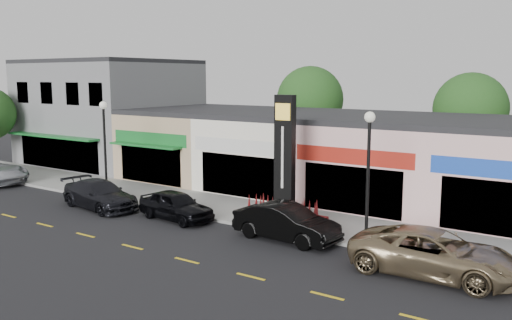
# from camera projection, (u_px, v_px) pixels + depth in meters

# --- Properties ---
(ground) EXTENTS (120.00, 120.00, 0.00)m
(ground) POSITION_uv_depth(u_px,v_px,m) (181.00, 230.00, 24.93)
(ground) COLOR black
(ground) RESTS_ON ground
(sidewalk) EXTENTS (52.00, 4.30, 0.15)m
(sidewalk) POSITION_uv_depth(u_px,v_px,m) (237.00, 210.00, 28.47)
(sidewalk) COLOR gray
(sidewalk) RESTS_ON ground
(curb) EXTENTS (52.00, 0.20, 0.15)m
(curb) POSITION_uv_depth(u_px,v_px,m) (210.00, 219.00, 26.63)
(curb) COLOR gray
(curb) RESTS_ON ground
(building_grey_2story) EXTENTS (12.00, 10.95, 8.30)m
(building_grey_2story) POSITION_uv_depth(u_px,v_px,m) (109.00, 112.00, 43.69)
(building_grey_2story) COLOR slate
(building_grey_2story) RESTS_ON ground
(shop_beige) EXTENTS (7.00, 10.85, 4.80)m
(shop_beige) POSITION_uv_depth(u_px,v_px,m) (200.00, 142.00, 38.66)
(shop_beige) COLOR tan
(shop_beige) RESTS_ON ground
(shop_cream) EXTENTS (7.00, 10.01, 4.80)m
(shop_cream) POSITION_uv_depth(u_px,v_px,m) (284.00, 149.00, 34.77)
(shop_cream) COLOR white
(shop_cream) RESTS_ON ground
(shop_pink_w) EXTENTS (7.00, 10.01, 4.80)m
(shop_pink_w) POSITION_uv_depth(u_px,v_px,m) (388.00, 158.00, 30.87)
(shop_pink_w) COLOR beige
(shop_pink_w) RESTS_ON ground
(tree_rear_west) EXTENTS (5.20, 5.20, 7.83)m
(tree_rear_west) POSITION_uv_depth(u_px,v_px,m) (310.00, 100.00, 42.28)
(tree_rear_west) COLOR #382619
(tree_rear_west) RESTS_ON ground
(tree_rear_mid) EXTENTS (4.80, 4.80, 7.29)m
(tree_rear_mid) POSITION_uv_depth(u_px,v_px,m) (470.00, 109.00, 35.66)
(tree_rear_mid) COLOR #382619
(tree_rear_mid) RESTS_ON ground
(lamp_west_near) EXTENTS (0.44, 0.44, 5.47)m
(lamp_west_near) POSITION_uv_depth(u_px,v_px,m) (105.00, 139.00, 30.89)
(lamp_west_near) COLOR black
(lamp_west_near) RESTS_ON sidewalk
(lamp_east_near) EXTENTS (0.44, 0.44, 5.47)m
(lamp_east_near) POSITION_uv_depth(u_px,v_px,m) (368.00, 164.00, 21.99)
(lamp_east_near) COLOR black
(lamp_east_near) RESTS_ON sidewalk
(pylon_sign) EXTENTS (4.20, 1.30, 6.00)m
(pylon_sign) POSITION_uv_depth(u_px,v_px,m) (285.00, 175.00, 26.34)
(pylon_sign) COLOR #5A110F
(pylon_sign) RESTS_ON sidewalk
(car_dark_sedan) EXTENTS (2.80, 5.38, 1.49)m
(car_dark_sedan) POSITION_uv_depth(u_px,v_px,m) (100.00, 195.00, 29.00)
(car_dark_sedan) COLOR black
(car_dark_sedan) RESTS_ON ground
(car_black_sedan) EXTENTS (2.21, 4.44, 1.45)m
(car_black_sedan) POSITION_uv_depth(u_px,v_px,m) (176.00, 205.00, 26.66)
(car_black_sedan) COLOR black
(car_black_sedan) RESTS_ON ground
(car_black_conv) EXTENTS (1.96, 4.87, 1.57)m
(car_black_conv) POSITION_uv_depth(u_px,v_px,m) (286.00, 223.00, 23.28)
(car_black_conv) COLOR black
(car_black_conv) RESTS_ON ground
(car_gold_suv) EXTENTS (2.83, 5.93, 1.63)m
(car_gold_suv) POSITION_uv_depth(u_px,v_px,m) (434.00, 253.00, 19.15)
(car_gold_suv) COLOR #8C7959
(car_gold_suv) RESTS_ON ground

